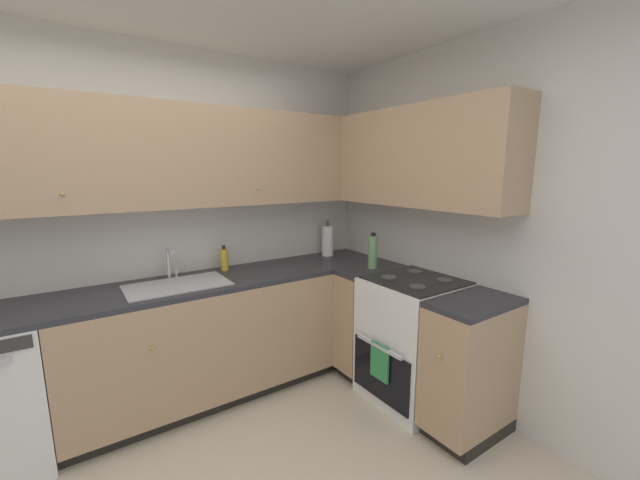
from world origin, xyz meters
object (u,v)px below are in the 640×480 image
(soap_bottle, at_px, (224,259))
(oil_bottle, at_px, (373,252))
(paper_towel_roll, at_px, (328,241))
(oven_range, at_px, (413,339))

(soap_bottle, relative_size, oil_bottle, 0.70)
(paper_towel_roll, bearing_deg, oven_range, -87.22)
(oven_range, distance_m, oil_bottle, 0.74)
(oven_range, relative_size, oil_bottle, 3.69)
(oven_range, xyz_separation_m, oil_bottle, (-0.02, 0.45, 0.59))
(soap_bottle, bearing_deg, oil_bottle, -30.74)
(paper_towel_roll, bearing_deg, soap_bottle, 178.84)
(oil_bottle, bearing_deg, soap_bottle, 149.26)
(paper_towel_roll, bearing_deg, oil_bottle, -86.89)
(oven_range, relative_size, soap_bottle, 5.28)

